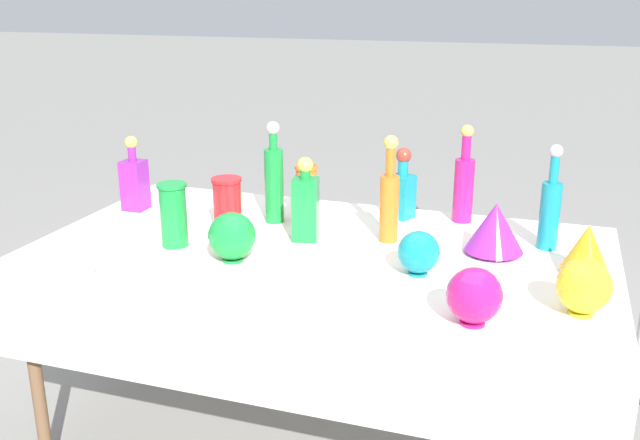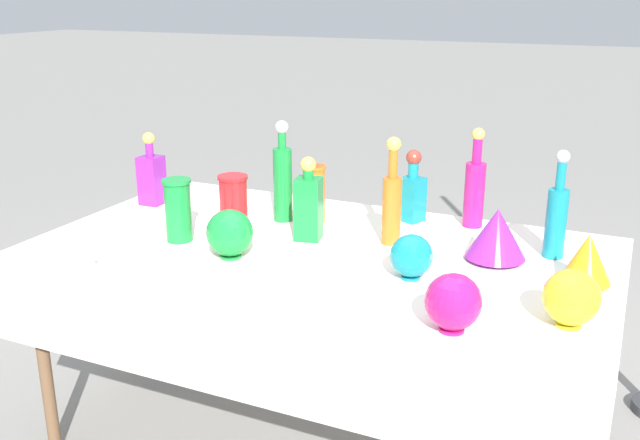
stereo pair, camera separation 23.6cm
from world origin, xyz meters
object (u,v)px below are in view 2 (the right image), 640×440
(square_decanter_1, at_px, (308,204))
(square_decanter_2, at_px, (412,191))
(fluted_vase_0, at_px, (587,258))
(round_bowl_1, at_px, (411,256))
(round_bowl_3, at_px, (571,298))
(tall_bottle_0, at_px, (557,216))
(round_bowl_2, at_px, (230,233))
(tall_bottle_2, at_px, (283,179))
(square_decanter_0, at_px, (152,176))
(tall_bottle_3, at_px, (475,188))
(slender_vase_0, at_px, (315,192))
(slender_vase_2, at_px, (178,208))
(fluted_vase_1, at_px, (497,233))
(tall_bottle_1, at_px, (392,201))
(slender_vase_1, at_px, (234,202))

(square_decanter_1, xyz_separation_m, square_decanter_2, (0.26, 0.34, -0.01))
(fluted_vase_0, relative_size, round_bowl_1, 1.16)
(fluted_vase_0, height_order, round_bowl_3, fluted_vase_0)
(square_decanter_1, bearing_deg, tall_bottle_0, 12.30)
(tall_bottle_0, relative_size, round_bowl_2, 2.21)
(square_decanter_1, xyz_separation_m, round_bowl_2, (-0.15, -0.27, -0.04))
(tall_bottle_2, xyz_separation_m, square_decanter_1, (0.18, -0.15, -0.04))
(square_decanter_0, height_order, round_bowl_2, square_decanter_0)
(tall_bottle_3, distance_m, square_decanter_1, 0.62)
(tall_bottle_2, distance_m, square_decanter_1, 0.23)
(slender_vase_0, distance_m, round_bowl_2, 0.46)
(tall_bottle_0, height_order, square_decanter_1, tall_bottle_0)
(tall_bottle_0, bearing_deg, square_decanter_1, -167.70)
(tall_bottle_3, xyz_separation_m, square_decanter_1, (-0.49, -0.38, -0.02))
(square_decanter_2, bearing_deg, slender_vase_2, -140.54)
(fluted_vase_0, bearing_deg, fluted_vase_1, 162.41)
(slender_vase_0, xyz_separation_m, round_bowl_2, (-0.09, -0.45, -0.03))
(fluted_vase_0, bearing_deg, slender_vase_0, 167.81)
(tall_bottle_1, xyz_separation_m, slender_vase_1, (-0.56, -0.10, -0.04))
(round_bowl_3, bearing_deg, round_bowl_2, 176.79)
(fluted_vase_1, bearing_deg, slender_vase_1, -174.29)
(square_decanter_0, bearing_deg, fluted_vase_0, -5.01)
(fluted_vase_0, distance_m, fluted_vase_1, 0.29)
(fluted_vase_0, bearing_deg, round_bowl_2, -167.25)
(tall_bottle_3, xyz_separation_m, slender_vase_2, (-0.89, -0.58, -0.03))
(tall_bottle_2, relative_size, round_bowl_3, 2.45)
(slender_vase_2, bearing_deg, round_bowl_3, -5.56)
(tall_bottle_3, bearing_deg, fluted_vase_1, -65.14)
(slender_vase_1, bearing_deg, slender_vase_0, 44.04)
(tall_bottle_2, height_order, fluted_vase_1, tall_bottle_2)
(slender_vase_1, height_order, round_bowl_1, slender_vase_1)
(fluted_vase_0, bearing_deg, tall_bottle_1, 170.93)
(square_decanter_2, height_order, round_bowl_2, square_decanter_2)
(tall_bottle_0, bearing_deg, slender_vase_0, 179.39)
(tall_bottle_0, xyz_separation_m, round_bowl_1, (-0.37, -0.37, -0.07))
(tall_bottle_0, xyz_separation_m, round_bowl_2, (-0.95, -0.44, -0.06))
(square_decanter_2, bearing_deg, fluted_vase_1, -37.44)
(tall_bottle_1, relative_size, tall_bottle_2, 0.98)
(tall_bottle_2, bearing_deg, slender_vase_0, 16.88)
(tall_bottle_1, xyz_separation_m, round_bowl_3, (0.63, -0.40, -0.07))
(tall_bottle_2, distance_m, square_decanter_2, 0.48)
(tall_bottle_1, relative_size, fluted_vase_0, 2.33)
(tall_bottle_0, xyz_separation_m, slender_vase_1, (-1.08, -0.20, -0.03))
(slender_vase_1, bearing_deg, slender_vase_2, -124.17)
(square_decanter_0, distance_m, slender_vase_2, 0.48)
(slender_vase_0, relative_size, round_bowl_1, 1.56)
(tall_bottle_2, bearing_deg, square_decanter_1, -40.11)
(slender_vase_0, relative_size, round_bowl_3, 1.40)
(fluted_vase_0, height_order, round_bowl_2, round_bowl_2)
(fluted_vase_1, distance_m, round_bowl_3, 0.47)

